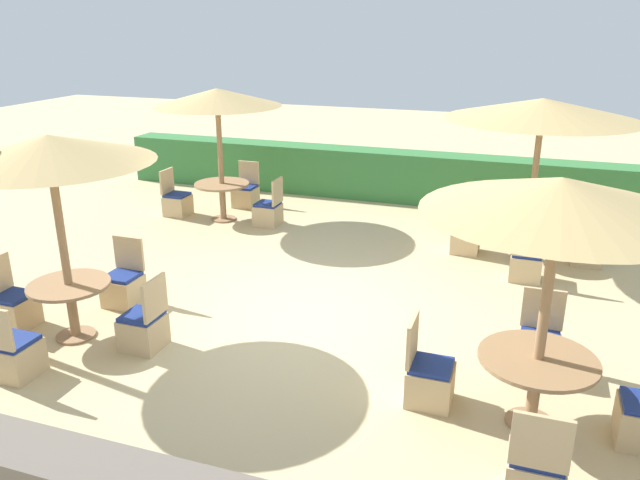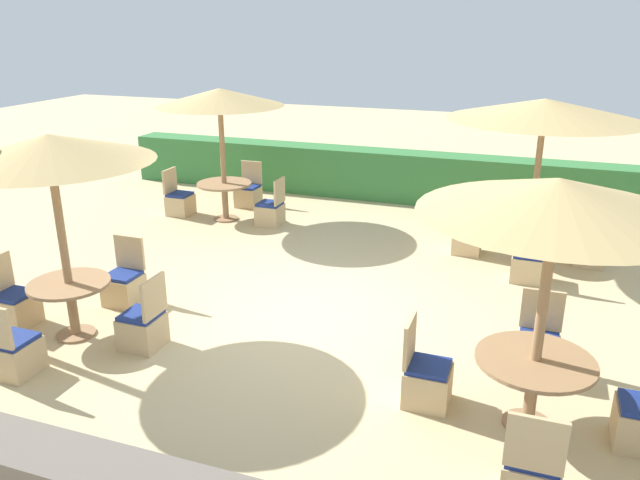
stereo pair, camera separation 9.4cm
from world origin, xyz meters
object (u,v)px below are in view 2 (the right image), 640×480
at_px(patio_chair_front_right_west, 426,380).
at_px(round_table_front_left, 71,295).
at_px(patio_chair_front_left_south, 14,353).
at_px(patio_chair_front_right_north, 537,351).
at_px(patio_chair_back_right_east, 590,250).
at_px(parasol_front_right, 557,198).
at_px(round_table_back_right, 531,227).
at_px(patio_chair_back_left_north, 248,194).
at_px(patio_chair_back_right_south, 527,265).
at_px(patio_chair_back_right_west, 466,238).
at_px(parasol_back_right, 545,110).
at_px(parasol_front_left, 49,149).
at_px(round_table_back_left, 225,191).
at_px(patio_chair_back_left_east, 271,212).
at_px(patio_chair_back_left_west, 180,202).
at_px(patio_chair_front_left_west, 15,306).
at_px(patio_chair_front_left_north, 124,285).
at_px(patio_chair_front_left_east, 143,327).
at_px(round_table_front_right, 534,372).
at_px(patio_chair_front_right_south, 530,473).
at_px(parasol_back_left, 220,98).

bearing_deg(patio_chair_front_right_west, round_table_front_left, -89.53).
height_order(patio_chair_front_left_south, patio_chair_front_right_north, same).
distance_m(patio_chair_back_right_east, parasol_front_right, 5.22).
bearing_deg(round_table_back_right, patio_chair_back_left_north, 167.81).
relative_size(patio_chair_back_right_south, patio_chair_back_right_west, 1.00).
distance_m(patio_chair_front_left_south, patio_chair_front_right_north, 5.85).
relative_size(parasol_back_right, parasol_front_left, 1.17).
relative_size(round_table_back_left, patio_chair_front_left_south, 1.14).
distance_m(patio_chair_back_right_south, patio_chair_back_left_east, 4.89).
bearing_deg(patio_chair_back_left_west, patio_chair_front_left_west, 6.63).
height_order(round_table_back_left, patio_chair_front_right_north, patio_chair_front_right_north).
bearing_deg(patio_chair_front_right_north, patio_chair_back_right_west, -71.01).
bearing_deg(parasol_back_right, patio_chair_front_left_north, -145.05).
distance_m(patio_chair_back_left_east, parasol_front_left, 5.35).
height_order(round_table_back_right, patio_chair_front_left_east, patio_chair_front_left_east).
relative_size(patio_chair_back_left_north, patio_chair_front_left_west, 1.00).
bearing_deg(patio_chair_back_left_north, round_table_front_left, 94.30).
height_order(patio_chair_front_left_west, patio_chair_front_left_south, same).
relative_size(round_table_front_right, patio_chair_front_right_south, 1.21).
height_order(parasol_front_left, patio_chair_front_right_south, parasol_front_left).
distance_m(patio_chair_back_right_east, round_table_back_left, 6.68).
distance_m(patio_chair_back_left_west, patio_chair_front_left_south, 6.05).
bearing_deg(patio_chair_front_left_north, patio_chair_front_right_south, 159.21).
height_order(patio_chair_front_left_south, patio_chair_front_right_south, same).
height_order(patio_chair_front_left_east, patio_chair_front_right_north, same).
xyz_separation_m(parasol_back_right, round_table_back_left, (-5.72, 0.24, -1.86)).
relative_size(patio_chair_back_right_east, patio_chair_back_left_east, 1.00).
height_order(parasol_back_right, patio_chair_back_right_south, parasol_back_right).
xyz_separation_m(round_table_back_left, patio_chair_front_left_east, (1.46, -4.87, -0.32)).
bearing_deg(patio_chair_back_left_north, patio_chair_back_left_east, 133.45).
xyz_separation_m(patio_chair_back_right_east, patio_chair_front_left_west, (-7.13, -4.74, 0.00)).
bearing_deg(patio_chair_back_right_south, patio_chair_back_left_north, 159.01).
height_order(patio_chair_back_left_west, patio_chair_front_left_south, same).
bearing_deg(patio_chair_back_right_south, patio_chair_front_left_east, -139.42).
bearing_deg(round_table_back_right, patio_chair_front_left_north, -145.05).
bearing_deg(parasol_back_left, patio_chair_front_right_north, -33.09).
height_order(patio_chair_back_left_north, patio_chair_front_right_south, same).
bearing_deg(round_table_back_right, patio_chair_back_left_west, 178.16).
xyz_separation_m(patio_chair_front_left_north, round_table_front_right, (5.43, -1.03, 0.33)).
height_order(round_table_back_left, round_table_front_left, round_table_back_left).
xyz_separation_m(parasol_back_right, patio_chair_front_right_south, (0.23, -5.74, -2.19)).
height_order(round_table_back_right, patio_chair_front_left_north, patio_chair_front_left_north).
height_order(parasol_back_right, round_table_front_right, parasol_back_right).
relative_size(round_table_back_right, patio_chair_back_left_north, 1.14).
bearing_deg(round_table_back_left, patio_chair_front_left_north, -83.00).
distance_m(parasol_back_left, patio_chair_back_left_west, 2.35).
relative_size(patio_chair_front_right_north, patio_chair_front_right_south, 1.00).
bearing_deg(parasol_back_right, parasol_front_left, -138.34).
bearing_deg(patio_chair_front_right_south, patio_chair_front_left_west, 170.71).
bearing_deg(patio_chair_front_right_north, round_table_back_right, -86.34).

